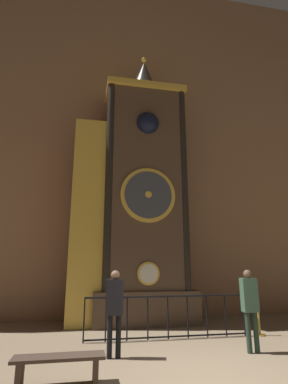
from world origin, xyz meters
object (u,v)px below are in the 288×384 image
object	(u,v)px
visitor_near	(115,304)
visitor_bench	(59,364)
clock_tower	(134,198)
stanchion_post	(259,324)
visitor_far	(250,302)

from	to	relation	value
visitor_near	visitor_bench	distance (m)	1.79
clock_tower	visitor_near	size ratio (longest dim) A/B	5.81
visitor_bench	clock_tower	bearing A→B (deg)	68.13
clock_tower	visitor_bench	size ratio (longest dim) A/B	6.98
visitor_near	visitor_bench	bearing A→B (deg)	-112.24
stanchion_post	clock_tower	bearing A→B (deg)	143.95
clock_tower	stanchion_post	xyz separation A→B (m)	(3.13, -2.28, -3.90)
clock_tower	visitor_near	xyz separation A→B (m)	(-0.97, -3.59, -3.16)
stanchion_post	visitor_bench	distance (m)	5.72
visitor_far	clock_tower	bearing A→B (deg)	122.92
visitor_near	stanchion_post	bearing A→B (deg)	33.09
visitor_bench	stanchion_post	bearing A→B (deg)	27.11
visitor_bench	visitor_near	bearing A→B (deg)	52.43
visitor_near	stanchion_post	world-z (taller)	visitor_near
visitor_near	visitor_far	world-z (taller)	visitor_far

